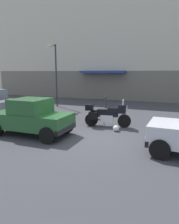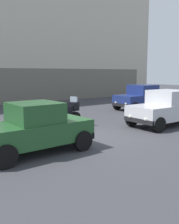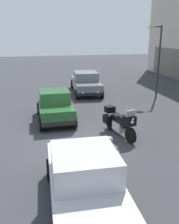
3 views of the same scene
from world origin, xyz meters
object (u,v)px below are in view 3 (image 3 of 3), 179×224
at_px(car_hatchback_near, 84,180).
at_px(streetlamp_curbside, 157,55).
at_px(car_compact_side, 55,106).
at_px(helmet, 110,140).
at_px(car_sedan_far, 86,82).
at_px(motorcycle, 120,122).

bearing_deg(car_hatchback_near, streetlamp_curbside, -33.10).
bearing_deg(car_compact_side, streetlamp_curbside, -67.06).
bearing_deg(helmet, car_compact_side, -149.64).
height_order(car_compact_side, streetlamp_curbside, streetlamp_curbside).
bearing_deg(car_hatchback_near, car_compact_side, 2.74).
xyz_separation_m(car_sedan_far, car_compact_side, (5.61, -2.80, -0.01)).
relative_size(car_sedan_far, car_compact_side, 1.34).
bearing_deg(helmet, car_hatchback_near, -26.71).
xyz_separation_m(car_hatchback_near, streetlamp_curbside, (-9.85, 6.95, 2.07)).
relative_size(helmet, car_hatchback_near, 0.07).
bearing_deg(car_sedan_far, car_compact_side, -22.33).
relative_size(helmet, car_sedan_far, 0.06).
distance_m(motorcycle, car_compact_side, 3.59).
height_order(car_hatchback_near, car_compact_side, car_hatchback_near).
height_order(motorcycle, car_sedan_far, car_sedan_far).
distance_m(helmet, car_sedan_far, 8.89).
height_order(helmet, car_hatchback_near, car_hatchback_near).
xyz_separation_m(motorcycle, helmet, (0.65, -0.65, -0.48)).
bearing_deg(helmet, motorcycle, 135.35).
xyz_separation_m(helmet, car_compact_side, (-3.20, -1.88, 0.63)).
xyz_separation_m(motorcycle, car_compact_side, (-2.55, -2.52, 0.15)).
relative_size(car_compact_side, streetlamp_curbside, 0.74).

